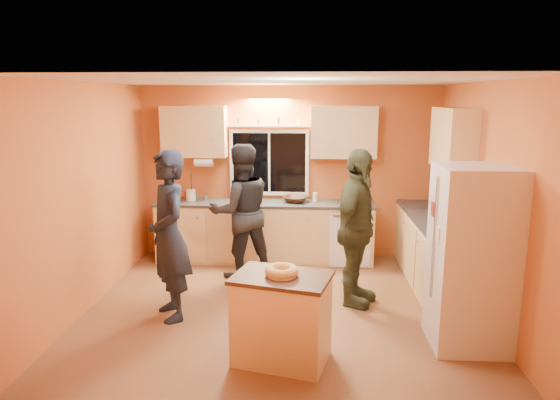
# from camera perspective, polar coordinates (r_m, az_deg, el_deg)

# --- Properties ---
(ground) EXTENTS (4.50, 4.50, 0.00)m
(ground) POSITION_cam_1_polar(r_m,az_deg,el_deg) (6.04, 0.21, -12.03)
(ground) COLOR brown
(ground) RESTS_ON ground
(room_shell) EXTENTS (4.54, 4.04, 2.61)m
(room_shell) POSITION_cam_1_polar(r_m,az_deg,el_deg) (5.99, 1.58, 3.90)
(room_shell) COLOR #C65D33
(room_shell) RESTS_ON ground
(back_counter) EXTENTS (4.23, 0.62, 0.90)m
(back_counter) POSITION_cam_1_polar(r_m,az_deg,el_deg) (7.49, 1.02, -3.61)
(back_counter) COLOR #E4C277
(back_counter) RESTS_ON ground
(right_counter) EXTENTS (0.62, 1.84, 0.90)m
(right_counter) POSITION_cam_1_polar(r_m,az_deg,el_deg) (6.55, 17.87, -6.47)
(right_counter) COLOR #E4C277
(right_counter) RESTS_ON ground
(refrigerator) EXTENTS (0.72, 0.70, 1.80)m
(refrigerator) POSITION_cam_1_polar(r_m,az_deg,el_deg) (5.21, 21.06, -6.19)
(refrigerator) COLOR silver
(refrigerator) RESTS_ON ground
(island) EXTENTS (0.99, 0.79, 0.84)m
(island) POSITION_cam_1_polar(r_m,az_deg,el_deg) (4.74, 0.19, -13.32)
(island) COLOR #E4C277
(island) RESTS_ON ground
(bundt_pastry) EXTENTS (0.31, 0.31, 0.09)m
(bundt_pastry) POSITION_cam_1_polar(r_m,az_deg,el_deg) (4.57, 0.19, -8.10)
(bundt_pastry) COLOR tan
(bundt_pastry) RESTS_ON island
(person_left) EXTENTS (0.73, 0.82, 1.88)m
(person_left) POSITION_cam_1_polar(r_m,az_deg,el_deg) (5.60, -12.58, -4.02)
(person_left) COLOR black
(person_left) RESTS_ON ground
(person_center) EXTENTS (1.09, 0.98, 1.83)m
(person_center) POSITION_cam_1_polar(r_m,az_deg,el_deg) (6.75, -4.49, -1.32)
(person_center) COLOR black
(person_center) RESTS_ON ground
(person_right) EXTENTS (0.84, 1.18, 1.86)m
(person_right) POSITION_cam_1_polar(r_m,az_deg,el_deg) (5.89, 8.74, -3.23)
(person_right) COLOR #2D321F
(person_right) RESTS_ON ground
(mixing_bowl) EXTENTS (0.46, 0.46, 0.09)m
(mixing_bowl) POSITION_cam_1_polar(r_m,az_deg,el_deg) (7.39, 1.76, 0.10)
(mixing_bowl) COLOR black
(mixing_bowl) RESTS_ON back_counter
(utensil_crock) EXTENTS (0.14, 0.14, 0.17)m
(utensil_crock) POSITION_cam_1_polar(r_m,az_deg,el_deg) (7.61, -10.16, 0.58)
(utensil_crock) COLOR #EDE6C7
(utensil_crock) RESTS_ON back_counter
(potted_plant) EXTENTS (0.34, 0.32, 0.30)m
(potted_plant) POSITION_cam_1_polar(r_m,az_deg,el_deg) (6.26, 17.91, -1.61)
(potted_plant) COLOR gray
(potted_plant) RESTS_ON right_counter
(red_box) EXTENTS (0.18, 0.14, 0.07)m
(red_box) POSITION_cam_1_polar(r_m,az_deg,el_deg) (6.31, 18.48, -2.63)
(red_box) COLOR #9C2B18
(red_box) RESTS_ON right_counter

